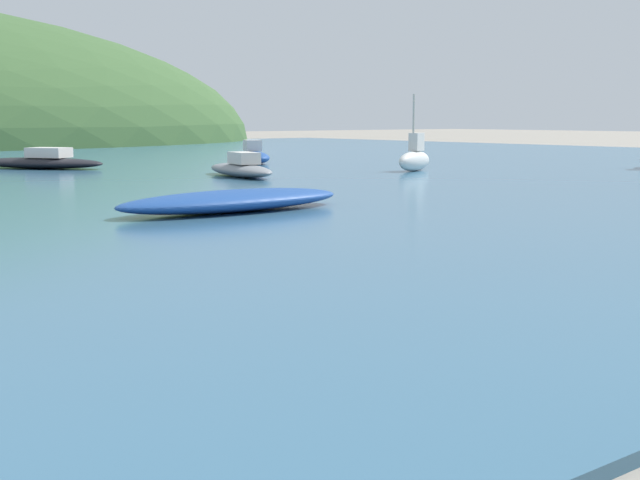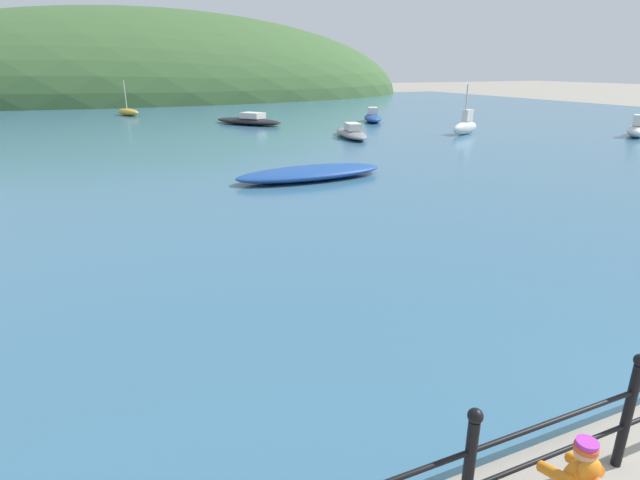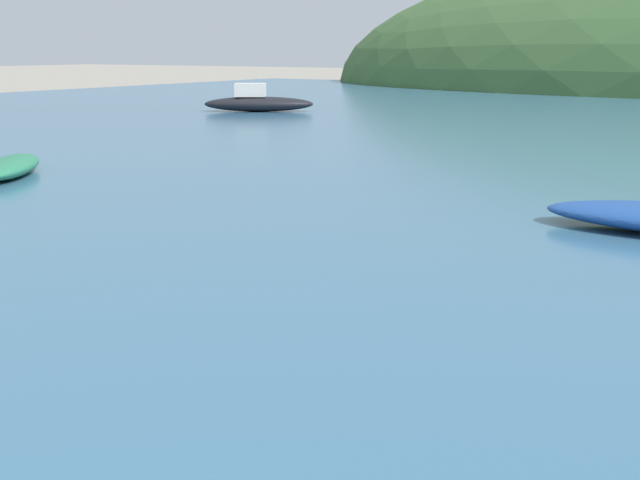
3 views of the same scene
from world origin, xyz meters
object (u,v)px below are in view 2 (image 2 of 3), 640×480
boat_mid_harbor (637,130)px  boat_twin_mast (128,112)px  boat_green_fishing (465,126)px  boat_nearest_quay (310,173)px  boat_far_right (373,117)px  boat_white_sailboat (249,121)px  boat_blue_hull (351,133)px

boat_mid_harbor → boat_twin_mast: boat_twin_mast is taller
boat_mid_harbor → boat_twin_mast: (-23.48, 23.11, -0.10)m
boat_mid_harbor → boat_green_fishing: 8.73m
boat_nearest_quay → boat_twin_mast: bearing=98.6°
boat_green_fishing → boat_nearest_quay: boat_green_fishing is taller
boat_far_right → boat_green_fishing: (1.43, -7.57, 0.13)m
boat_far_right → boat_white_sailboat: (-7.94, 1.78, -0.05)m
boat_far_right → boat_twin_mast: (-14.51, 11.14, -0.03)m
boat_blue_hull → boat_twin_mast: (-9.71, 17.42, 0.02)m
boat_mid_harbor → boat_far_right: size_ratio=0.78×
boat_twin_mast → boat_nearest_quay: (3.92, -25.80, -0.06)m
boat_blue_hull → boat_green_fishing: 6.37m
boat_blue_hull → boat_green_fishing: boat_green_fishing is taller
boat_mid_harbor → boat_green_fishing: boat_green_fishing is taller
boat_far_right → boat_twin_mast: size_ratio=1.31×
boat_far_right → boat_green_fishing: 7.70m
boat_mid_harbor → boat_white_sailboat: 21.80m
boat_mid_harbor → boat_blue_hull: bearing=157.6°
boat_far_right → boat_green_fishing: size_ratio=1.32×
boat_mid_harbor → boat_far_right: boat_mid_harbor is taller
boat_blue_hull → boat_mid_harbor: 14.91m
boat_blue_hull → boat_nearest_quay: size_ratio=0.84×
boat_white_sailboat → boat_twin_mast: (-6.57, 9.35, 0.03)m
boat_blue_hull → boat_far_right: (4.80, 6.28, 0.05)m
boat_white_sailboat → boat_green_fishing: bearing=-44.9°
boat_mid_harbor → boat_green_fishing: size_ratio=1.03×
boat_white_sailboat → boat_twin_mast: size_ratio=1.95×
boat_mid_harbor → boat_nearest_quay: 19.75m
boat_mid_harbor → boat_twin_mast: 32.95m
boat_green_fishing → boat_twin_mast: size_ratio=0.99×
boat_mid_harbor → boat_far_right: (-8.97, 11.97, -0.07)m
boat_far_right → boat_green_fishing: bearing=-79.3°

